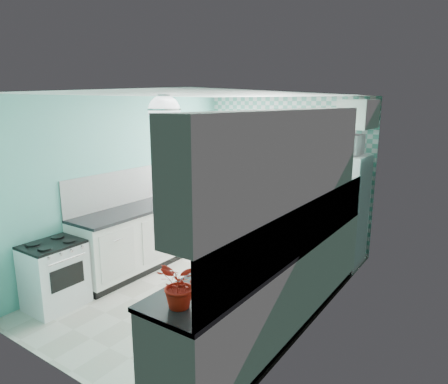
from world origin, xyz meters
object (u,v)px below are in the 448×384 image
Objects in this scene: stove at (55,274)px; potted_plant at (181,285)px; ceiling_light at (164,111)px; microwave at (343,144)px; fridge at (339,209)px; sink at (314,224)px; fruit_bowl at (210,286)px.

stove is 2.55m from potted_plant.
ceiling_light is at bearing 135.43° from potted_plant.
microwave is (-0.09, 3.76, 0.69)m from potted_plant.
fridge is 3.05× the size of sink.
potted_plant is 0.68× the size of microwave.
fridge is 2.13× the size of stove.
fridge is 4.59× the size of potted_plant.
stove is at bearing -141.64° from sink.
microwave is at bearing 91.37° from potted_plant.
microwave is (-0.09, 3.40, 0.84)m from fruit_bowl.
fridge is 0.98m from microwave.
ceiling_light is at bearing -133.95° from sink.
ceiling_light is 1.28× the size of fruit_bowl.
fruit_bowl is (-0.00, -2.17, 0.04)m from sink.
fridge is at bearing 92.29° from sink.
fruit_bowl is (0.09, -3.40, 0.14)m from fridge.
fruit_bowl is at bearing -34.65° from ceiling_light.
ceiling_light reaches higher than microwave.
fruit_bowl is at bearing 94.50° from microwave.
stove is 1.43× the size of sink.
fridge is 6.11× the size of fruit_bowl.
sink is at bearing -86.58° from fridge.
fruit_bowl is at bearing -0.65° from stove.
fridge is at bearing 91.38° from potted_plant.
ceiling_light is 2.28m from sink.
sink is 2.17m from fruit_bowl.
stove is 1.46× the size of microwave.
sink is at bearing 42.76° from stove.
microwave is at bearing 57.16° from stove.
fridge reaches higher than fruit_bowl.
stove is (-1.20, -0.70, -1.91)m from ceiling_light.
stove is 4.25m from microwave.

